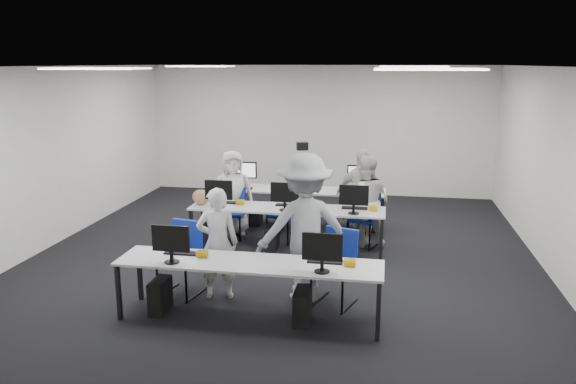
% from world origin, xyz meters
% --- Properties ---
extents(room, '(9.00, 9.02, 3.00)m').
position_xyz_m(room, '(0.00, 0.00, 1.50)').
color(room, black).
rests_on(room, ground).
extents(ceiling_panels, '(5.20, 4.60, 0.02)m').
position_xyz_m(ceiling_panels, '(0.00, 0.00, 2.98)').
color(ceiling_panels, white).
rests_on(ceiling_panels, room).
extents(desk_front, '(3.20, 0.70, 0.73)m').
position_xyz_m(desk_front, '(0.00, -2.40, 0.68)').
color(desk_front, '#B3B5B8').
rests_on(desk_front, ground).
extents(desk_mid, '(3.20, 0.70, 0.73)m').
position_xyz_m(desk_mid, '(0.00, 0.20, 0.68)').
color(desk_mid, '#B3B5B8').
rests_on(desk_mid, ground).
extents(desk_back, '(3.20, 0.70, 0.73)m').
position_xyz_m(desk_back, '(0.00, 1.60, 0.68)').
color(desk_back, '#B3B5B8').
rests_on(desk_back, ground).
extents(equipment_front, '(2.51, 0.41, 1.19)m').
position_xyz_m(equipment_front, '(-0.19, -2.42, 0.36)').
color(equipment_front, '#0D1EB0').
rests_on(equipment_front, desk_front).
extents(equipment_mid, '(2.91, 0.41, 1.19)m').
position_xyz_m(equipment_mid, '(-0.19, 0.18, 0.36)').
color(equipment_mid, white).
rests_on(equipment_mid, desk_mid).
extents(equipment_back, '(2.91, 0.41, 1.19)m').
position_xyz_m(equipment_back, '(0.19, 1.62, 0.36)').
color(equipment_back, white).
rests_on(equipment_back, desk_back).
extents(chair_0, '(0.57, 0.61, 0.98)m').
position_xyz_m(chair_0, '(-1.08, -1.83, 0.31)').
color(chair_0, navy).
rests_on(chair_0, ground).
extents(chair_1, '(0.62, 0.65, 0.97)m').
position_xyz_m(chair_1, '(0.98, -1.79, 0.31)').
color(chair_1, navy).
rests_on(chair_1, ground).
extents(chair_2, '(0.43, 0.47, 0.86)m').
position_xyz_m(chair_2, '(-1.08, 0.73, 0.27)').
color(chair_2, navy).
rests_on(chair_2, ground).
extents(chair_3, '(0.56, 0.59, 0.91)m').
position_xyz_m(chair_3, '(-0.16, 0.74, 0.29)').
color(chair_3, navy).
rests_on(chair_3, ground).
extents(chair_4, '(0.58, 0.61, 0.91)m').
position_xyz_m(chair_4, '(1.25, 0.68, 0.29)').
color(chair_4, navy).
rests_on(chair_4, ground).
extents(chair_5, '(0.46, 0.49, 0.87)m').
position_xyz_m(chair_5, '(-1.08, 1.05, 0.28)').
color(chair_5, navy).
rests_on(chair_5, ground).
extents(chair_6, '(0.46, 0.50, 0.88)m').
position_xyz_m(chair_6, '(-0.09, 1.01, 0.28)').
color(chair_6, navy).
rests_on(chair_6, ground).
extents(chair_7, '(0.47, 0.50, 0.82)m').
position_xyz_m(chair_7, '(1.09, 1.07, 0.26)').
color(chair_7, navy).
rests_on(chair_7, ground).
extents(handbag, '(0.35, 0.26, 0.26)m').
position_xyz_m(handbag, '(-1.45, 0.14, 0.86)').
color(handbag, olive).
rests_on(handbag, desk_mid).
extents(student_0, '(0.61, 0.47, 1.50)m').
position_xyz_m(student_0, '(-0.56, -1.83, 0.75)').
color(student_0, beige).
rests_on(student_0, ground).
extents(student_1, '(0.87, 0.74, 1.56)m').
position_xyz_m(student_1, '(1.26, 0.68, 0.78)').
color(student_1, beige).
rests_on(student_1, ground).
extents(student_2, '(0.88, 0.75, 1.54)m').
position_xyz_m(student_2, '(-1.11, 0.91, 0.77)').
color(student_2, beige).
rests_on(student_2, ground).
extents(student_3, '(1.04, 0.76, 1.64)m').
position_xyz_m(student_3, '(1.18, 0.87, 0.82)').
color(student_3, beige).
rests_on(student_3, ground).
extents(photographer, '(1.43, 1.11, 1.95)m').
position_xyz_m(photographer, '(0.57, -1.70, 0.97)').
color(photographer, slate).
rests_on(photographer, ground).
extents(dslr_camera, '(0.19, 0.22, 0.10)m').
position_xyz_m(dslr_camera, '(0.51, -1.53, 2.01)').
color(dslr_camera, black).
rests_on(dslr_camera, photographer).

